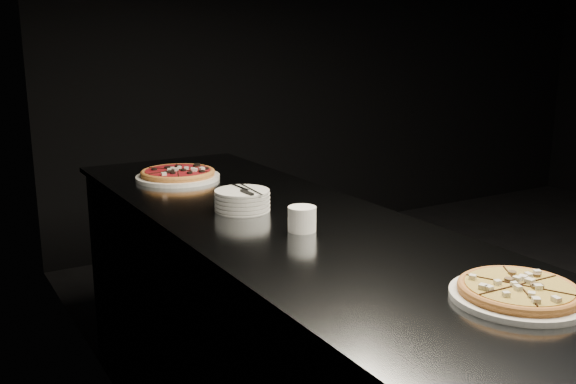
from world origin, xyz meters
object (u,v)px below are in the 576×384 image
counter (287,350)px  pizza_mushroom (518,292)px  pizza_tomato (178,174)px  cutlery (246,190)px  ramekin (302,218)px  plate_stack (242,200)px

counter → pizza_mushroom: size_ratio=8.08×
pizza_mushroom → pizza_tomato: pizza_tomato is taller
cutlery → ramekin: size_ratio=2.30×
cutlery → ramekin: bearing=-84.2°
pizza_tomato → ramekin: (0.05, -0.89, 0.02)m
plate_stack → pizza_tomato: bearing=90.7°
plate_stack → cutlery: (0.01, -0.01, 0.04)m
pizza_tomato → counter: bearing=-84.3°
pizza_tomato → plate_stack: (0.01, -0.58, 0.01)m
pizza_mushroom → ramekin: bearing=101.2°
pizza_tomato → ramekin: bearing=-86.6°
counter → ramekin: size_ratio=28.36×
pizza_tomato → plate_stack: bearing=-89.3°
counter → cutlery: size_ratio=12.34×
pizza_mushroom → ramekin: (-0.14, 0.69, 0.02)m
ramekin → cutlery: bearing=97.4°
counter → pizza_tomato: size_ratio=6.84×
pizza_tomato → plate_stack: 0.58m
pizza_mushroom → pizza_tomato: size_ratio=0.85×
counter → cutlery: (-0.06, 0.17, 0.53)m
pizza_tomato → ramekin: ramekin is taller
pizza_tomato → cutlery: bearing=-88.6°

